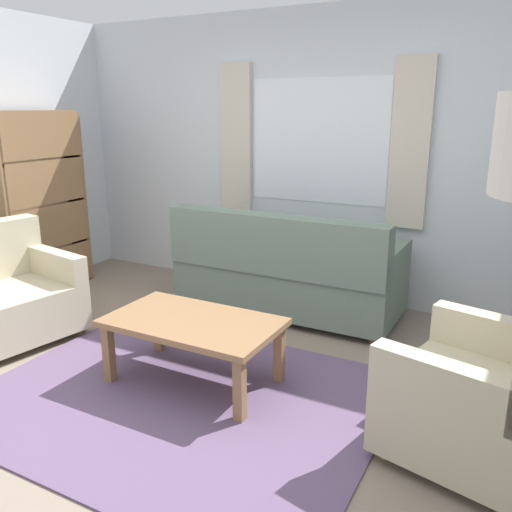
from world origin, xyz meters
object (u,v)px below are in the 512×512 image
Objects in this scene: couch at (286,273)px; bookshelf at (44,202)px; armchair_left at (8,294)px; coffee_table at (193,328)px; armchair_right at (492,397)px.

bookshelf is (-2.32, -0.50, 0.51)m from couch.
couch is 2.23m from armchair_left.
bookshelf reaches higher than coffee_table.
armchair_left is at bearing -74.68° from armchair_right.
armchair_left is 3.45m from armchair_right.
coffee_table is 2.52m from bookshelf.
bookshelf reaches higher than armchair_left.
coffee_table is at bearing 89.42° from couch.
couch reaches higher than coffee_table.
bookshelf is (-4.08, 0.84, 0.52)m from armchair_right.
armchair_left is 0.56× the size of bookshelf.
armchair_right is (1.75, -1.34, -0.01)m from couch.
coffee_table is 0.64× the size of bookshelf.
couch is at bearing 102.08° from bookshelf.
armchair_right is 1.77m from coffee_table.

